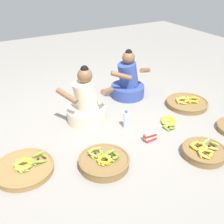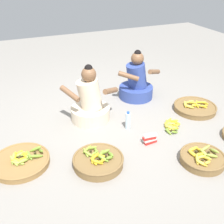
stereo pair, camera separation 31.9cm
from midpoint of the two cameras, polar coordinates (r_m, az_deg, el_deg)
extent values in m
plane|color=gray|center=(3.53, 1.32, -3.54)|extent=(10.00, 10.00, 0.00)
cylinder|color=beige|center=(3.69, -2.03, -0.36)|extent=(0.52, 0.52, 0.18)
cylinder|color=beige|center=(3.55, -2.11, 3.60)|extent=(0.40, 0.36, 0.43)
sphere|color=brown|center=(3.44, -2.19, 7.77)|extent=(0.19, 0.19, 0.19)
sphere|color=black|center=(3.41, -2.22, 8.96)|extent=(0.10, 0.10, 0.10)
cylinder|color=brown|center=(3.41, -6.10, 3.75)|extent=(0.21, 0.30, 0.16)
cylinder|color=brown|center=(3.47, 2.35, 4.37)|extent=(0.28, 0.25, 0.16)
cylinder|color=#334793|center=(4.32, 7.10, 4.14)|extent=(0.52, 0.52, 0.18)
cylinder|color=#334793|center=(4.21, 7.33, 7.49)|extent=(0.35, 0.29, 0.41)
sphere|color=brown|center=(4.12, 7.57, 10.93)|extent=(0.19, 0.19, 0.19)
sphere|color=black|center=(4.09, 7.64, 11.94)|extent=(0.10, 0.10, 0.10)
cylinder|color=brown|center=(3.98, 5.76, 7.39)|extent=(0.31, 0.19, 0.16)
cylinder|color=brown|center=(4.19, 10.93, 8.17)|extent=(0.30, 0.23, 0.16)
cylinder|color=olive|center=(3.06, -15.61, -10.13)|extent=(0.60, 0.60, 0.06)
torus|color=olive|center=(3.04, -15.68, -9.68)|extent=(0.61, 0.61, 0.02)
ellipsoid|color=olive|center=(3.06, -11.71, -7.96)|extent=(0.05, 0.15, 0.09)
ellipsoid|color=olive|center=(3.10, -12.79, -7.61)|extent=(0.15, 0.07, 0.09)
ellipsoid|color=olive|center=(3.03, -13.93, -8.83)|extent=(0.07, 0.15, 0.07)
ellipsoid|color=olive|center=(3.00, -12.45, -9.04)|extent=(0.15, 0.05, 0.08)
sphere|color=#382D19|center=(3.05, -12.83, -8.43)|extent=(0.03, 0.03, 0.03)
ellipsoid|color=gold|center=(3.04, -14.75, -8.88)|extent=(0.05, 0.13, 0.06)
ellipsoid|color=gold|center=(3.05, -15.08, -8.52)|extent=(0.11, 0.12, 0.08)
ellipsoid|color=gold|center=(3.07, -16.17, -8.50)|extent=(0.13, 0.06, 0.09)
ellipsoid|color=gold|center=(3.04, -16.79, -8.99)|extent=(0.09, 0.13, 0.08)
ellipsoid|color=gold|center=(3.01, -16.55, -9.70)|extent=(0.10, 0.13, 0.06)
ellipsoid|color=gold|center=(2.99, -16.02, -9.75)|extent=(0.13, 0.08, 0.08)
ellipsoid|color=gold|center=(2.99, -15.17, -9.59)|extent=(0.13, 0.09, 0.07)
sphere|color=#382D19|center=(3.03, -15.77, -9.13)|extent=(0.03, 0.03, 0.03)
ellipsoid|color=yellow|center=(3.03, -14.77, -8.84)|extent=(0.07, 0.14, 0.08)
ellipsoid|color=yellow|center=(3.06, -15.39, -8.50)|extent=(0.13, 0.10, 0.09)
ellipsoid|color=yellow|center=(3.06, -16.49, -8.78)|extent=(0.14, 0.09, 0.07)
ellipsoid|color=yellow|center=(3.04, -16.99, -9.17)|extent=(0.09, 0.14, 0.08)
ellipsoid|color=yellow|center=(3.00, -16.86, -9.77)|extent=(0.09, 0.14, 0.07)
ellipsoid|color=yellow|center=(2.97, -16.11, -9.95)|extent=(0.14, 0.08, 0.09)
ellipsoid|color=yellow|center=(2.98, -14.98, -9.67)|extent=(0.13, 0.11, 0.08)
sphere|color=#382D19|center=(3.02, -15.85, -9.31)|extent=(0.03, 0.03, 0.03)
ellipsoid|color=#9EB747|center=(3.02, -14.62, -8.95)|extent=(0.07, 0.15, 0.08)
ellipsoid|color=#9EB747|center=(3.06, -15.28, -8.70)|extent=(0.14, 0.11, 0.06)
ellipsoid|color=#9EB747|center=(3.06, -15.97, -8.66)|extent=(0.15, 0.04, 0.08)
ellipsoid|color=#9EB747|center=(3.02, -17.00, -9.36)|extent=(0.07, 0.15, 0.09)
ellipsoid|color=#9EB747|center=(2.98, -16.83, -9.83)|extent=(0.09, 0.15, 0.09)
ellipsoid|color=#9EB747|center=(2.96, -16.10, -10.22)|extent=(0.15, 0.09, 0.06)
ellipsoid|color=#9EB747|center=(2.97, -14.84, -9.83)|extent=(0.14, 0.12, 0.07)
sphere|color=#382D19|center=(3.01, -15.75, -9.43)|extent=(0.03, 0.03, 0.03)
cylinder|color=brown|center=(2.93, 0.28, -10.40)|extent=(0.53, 0.53, 0.09)
torus|color=brown|center=(2.90, 0.28, -9.74)|extent=(0.54, 0.54, 0.02)
ellipsoid|color=olive|center=(2.92, 2.86, -8.85)|extent=(0.04, 0.13, 0.07)
ellipsoid|color=olive|center=(2.94, 1.57, -8.43)|extent=(0.13, 0.06, 0.08)
ellipsoid|color=olive|center=(2.92, 0.82, -8.90)|extent=(0.12, 0.11, 0.06)
ellipsoid|color=olive|center=(2.85, 1.45, -9.76)|extent=(0.12, 0.12, 0.08)
ellipsoid|color=olive|center=(2.87, 2.79, -9.53)|extent=(0.13, 0.10, 0.08)
sphere|color=#382D19|center=(2.90, 1.86, -9.17)|extent=(0.03, 0.03, 0.03)
ellipsoid|color=#8CAD38|center=(2.98, -0.28, -8.07)|extent=(0.04, 0.13, 0.06)
ellipsoid|color=#8CAD38|center=(3.00, -1.22, -7.57)|extent=(0.13, 0.09, 0.07)
ellipsoid|color=#8CAD38|center=(2.99, -2.16, -7.84)|extent=(0.13, 0.08, 0.06)
ellipsoid|color=#8CAD38|center=(2.94, -2.34, -8.53)|extent=(0.04, 0.13, 0.07)
ellipsoid|color=#8CAD38|center=(2.92, -1.76, -8.80)|extent=(0.11, 0.11, 0.08)
ellipsoid|color=#8CAD38|center=(2.94, -0.37, -8.58)|extent=(0.12, 0.10, 0.06)
sphere|color=#382D19|center=(2.96, -1.34, -8.25)|extent=(0.03, 0.03, 0.03)
ellipsoid|color=gold|center=(2.86, 1.35, -9.80)|extent=(0.06, 0.13, 0.06)
ellipsoid|color=gold|center=(2.89, 0.76, -9.28)|extent=(0.10, 0.11, 0.07)
ellipsoid|color=gold|center=(2.88, -0.41, -9.35)|extent=(0.12, 0.07, 0.07)
ellipsoid|color=gold|center=(2.86, -0.77, -9.83)|extent=(0.08, 0.12, 0.07)
ellipsoid|color=gold|center=(2.83, -0.56, -10.35)|extent=(0.06, 0.13, 0.05)
ellipsoid|color=gold|center=(2.81, 0.41, -10.50)|extent=(0.12, 0.07, 0.08)
ellipsoid|color=gold|center=(2.84, 1.31, -10.11)|extent=(0.11, 0.11, 0.07)
sphere|color=#382D19|center=(2.85, 0.29, -9.89)|extent=(0.03, 0.03, 0.03)
cylinder|color=brown|center=(3.18, 21.06, -9.22)|extent=(0.47, 0.47, 0.08)
torus|color=brown|center=(3.15, 21.20, -8.63)|extent=(0.48, 0.48, 0.02)
ellipsoid|color=#9EB747|center=(3.22, 23.22, -7.52)|extent=(0.05, 0.15, 0.08)
ellipsoid|color=#9EB747|center=(3.21, 21.45, -7.20)|extent=(0.15, 0.04, 0.08)
ellipsoid|color=#9EB747|center=(3.13, 21.61, -8.26)|extent=(0.07, 0.15, 0.09)
ellipsoid|color=#9EB747|center=(3.14, 22.95, -8.46)|extent=(0.15, 0.06, 0.09)
sphere|color=#382D19|center=(3.18, 22.27, -7.87)|extent=(0.03, 0.03, 0.03)
ellipsoid|color=yellow|center=(3.18, 20.74, -7.55)|extent=(0.04, 0.13, 0.07)
ellipsoid|color=yellow|center=(3.17, 19.30, -7.38)|extent=(0.13, 0.04, 0.05)
ellipsoid|color=yellow|center=(3.10, 19.36, -8.32)|extent=(0.07, 0.13, 0.06)
ellipsoid|color=yellow|center=(3.12, 20.77, -8.31)|extent=(0.13, 0.06, 0.08)
sphere|color=#382D19|center=(3.14, 19.98, -7.85)|extent=(0.03, 0.03, 0.03)
ellipsoid|color=yellow|center=(3.09, 21.99, -8.99)|extent=(0.04, 0.13, 0.08)
ellipsoid|color=yellow|center=(3.09, 20.76, -8.85)|extent=(0.13, 0.06, 0.05)
ellipsoid|color=yellow|center=(3.03, 20.26, -9.35)|extent=(0.09, 0.13, 0.08)
ellipsoid|color=yellow|center=(3.01, 21.15, -10.02)|extent=(0.11, 0.12, 0.07)
ellipsoid|color=yellow|center=(3.04, 22.22, -9.77)|extent=(0.13, 0.08, 0.07)
sphere|color=#382D19|center=(3.05, 21.27, -9.41)|extent=(0.03, 0.03, 0.03)
cylinder|color=brown|center=(4.15, 18.96, 0.72)|extent=(0.59, 0.59, 0.07)
torus|color=brown|center=(4.14, 19.04, 1.14)|extent=(0.60, 0.60, 0.02)
ellipsoid|color=yellow|center=(4.19, 20.91, 1.65)|extent=(0.05, 0.15, 0.08)
ellipsoid|color=yellow|center=(4.22, 20.03, 1.86)|extent=(0.14, 0.11, 0.05)
ellipsoid|color=yellow|center=(4.16, 19.20, 1.64)|extent=(0.13, 0.13, 0.06)
ellipsoid|color=yellow|center=(4.13, 19.29, 1.36)|extent=(0.06, 0.16, 0.05)
ellipsoid|color=yellow|center=(4.10, 20.40, 1.07)|extent=(0.15, 0.09, 0.08)
ellipsoid|color=yellow|center=(4.14, 20.95, 1.15)|extent=(0.15, 0.08, 0.06)
sphere|color=#382D19|center=(4.16, 20.12, 1.46)|extent=(0.03, 0.03, 0.03)
ellipsoid|color=yellow|center=(4.13, 18.60, 1.74)|extent=(0.06, 0.14, 0.09)
ellipsoid|color=yellow|center=(4.14, 17.81, 1.91)|extent=(0.14, 0.09, 0.08)
ellipsoid|color=yellow|center=(4.08, 17.16, 1.48)|extent=(0.10, 0.14, 0.07)
ellipsoid|color=yellow|center=(4.04, 17.98, 1.02)|extent=(0.13, 0.12, 0.06)
ellipsoid|color=yellow|center=(4.07, 18.82, 1.26)|extent=(0.14, 0.10, 0.09)
sphere|color=#382D19|center=(4.09, 18.01, 1.45)|extent=(0.03, 0.03, 0.03)
ellipsoid|color=olive|center=(3.61, 15.39, -3.50)|extent=(0.06, 0.13, 0.06)
ellipsoid|color=olive|center=(3.60, 14.27, -3.35)|extent=(0.13, 0.04, 0.06)
ellipsoid|color=olive|center=(3.53, 14.19, -4.06)|extent=(0.05, 0.13, 0.06)
ellipsoid|color=olive|center=(3.54, 15.43, -4.14)|extent=(0.13, 0.04, 0.07)
sphere|color=#382D19|center=(3.57, 14.82, -3.78)|extent=(0.03, 0.03, 0.03)
ellipsoid|color=yellow|center=(3.74, 15.57, -2.23)|extent=(0.07, 0.16, 0.06)
ellipsoid|color=yellow|center=(3.75, 14.90, -1.92)|extent=(0.15, 0.12, 0.08)
ellipsoid|color=yellow|center=(3.72, 13.98, -2.04)|extent=(0.16, 0.09, 0.09)
ellipsoid|color=yellow|center=(3.68, 13.79, -2.47)|extent=(0.11, 0.16, 0.07)
ellipsoid|color=yellow|center=(3.64, 14.13, -2.89)|extent=(0.07, 0.16, 0.06)
ellipsoid|color=yellow|center=(3.63, 15.09, -3.08)|extent=(0.16, 0.10, 0.07)
ellipsoid|color=yellow|center=(3.67, 15.89, -2.69)|extent=(0.15, 0.12, 0.10)
sphere|color=#382D19|center=(3.69, 14.86, -2.52)|extent=(0.03, 0.03, 0.03)
ellipsoid|color=yellow|center=(3.66, 15.48, -2.80)|extent=(0.07, 0.13, 0.08)
ellipsoid|color=yellow|center=(3.69, 14.52, -2.51)|extent=(0.13, 0.09, 0.07)
ellipsoid|color=yellow|center=(3.66, 13.99, -2.61)|extent=(0.13, 0.08, 0.07)
ellipsoid|color=yellow|center=(3.61, 14.03, -3.17)|extent=(0.05, 0.13, 0.07)
ellipsoid|color=yellow|center=(3.59, 14.73, -3.34)|extent=(0.13, 0.10, 0.08)
ellipsoid|color=yellow|center=(3.62, 15.47, -3.21)|extent=(0.13, 0.10, 0.07)
sphere|color=#382D19|center=(3.64, 14.69, -2.94)|extent=(0.04, 0.04, 0.04)
cylinder|color=silver|center=(3.49, 5.94, -1.96)|extent=(0.07, 0.07, 0.22)
cylinder|color=#2D59B7|center=(3.43, 6.05, -0.21)|extent=(0.04, 0.04, 0.02)
cube|color=red|center=(3.32, 10.73, -6.21)|extent=(0.16, 0.06, 0.03)
cube|color=white|center=(3.31, 10.66, -5.75)|extent=(0.16, 0.06, 0.03)
cube|color=red|center=(3.28, 10.56, -5.40)|extent=(0.16, 0.06, 0.03)
cube|color=white|center=(3.27, 10.73, -4.88)|extent=(0.16, 0.06, 0.03)
camera|label=1|loc=(0.16, -87.14, 1.62)|focal=44.01mm
camera|label=2|loc=(0.16, 92.86, -1.62)|focal=44.01mm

